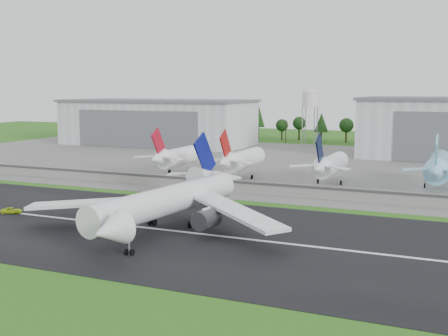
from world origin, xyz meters
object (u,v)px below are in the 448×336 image
at_px(ground_vehicle, 12,210).
at_px(parked_jet_navy, 329,165).
at_px(main_airliner, 166,208).
at_px(parked_jet_red_b, 240,160).
at_px(parked_jet_red_a, 176,156).
at_px(parked_jet_skyblue, 438,167).

height_order(ground_vehicle, parked_jet_navy, parked_jet_navy).
height_order(main_airliner, parked_jet_red_b, main_airliner).
bearing_deg(parked_jet_red_a, parked_jet_red_b, 0.00).
relative_size(ground_vehicle, parked_jet_red_b, 0.15).
bearing_deg(ground_vehicle, parked_jet_red_a, -29.57).
bearing_deg(parked_jet_skyblue, ground_vehicle, -140.95).
xyz_separation_m(parked_jet_navy, parked_jet_skyblue, (30.36, 5.06, 0.43)).
bearing_deg(main_airliner, parked_jet_red_a, -55.44).
bearing_deg(parked_jet_navy, parked_jet_red_b, 179.96).
relative_size(main_airliner, parked_jet_red_b, 1.89).
bearing_deg(main_airliner, parked_jet_skyblue, -115.83).
height_order(parked_jet_navy, parked_jet_skyblue, parked_jet_skyblue).
distance_m(parked_jet_red_a, parked_jet_skyblue, 81.93).
height_order(parked_jet_red_a, parked_jet_red_b, parked_jet_red_b).
height_order(main_airliner, parked_jet_red_a, main_airliner).
bearing_deg(parked_jet_red_a, ground_vehicle, -96.13).
distance_m(main_airliner, parked_jet_skyblue, 86.71).
relative_size(ground_vehicle, parked_jet_navy, 0.15).
relative_size(parked_jet_red_b, parked_jet_navy, 1.00).
bearing_deg(parked_jet_red_a, parked_jet_navy, -0.02).
distance_m(main_airliner, parked_jet_red_b, 67.86).
bearing_deg(parked_jet_skyblue, main_airliner, -123.79).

